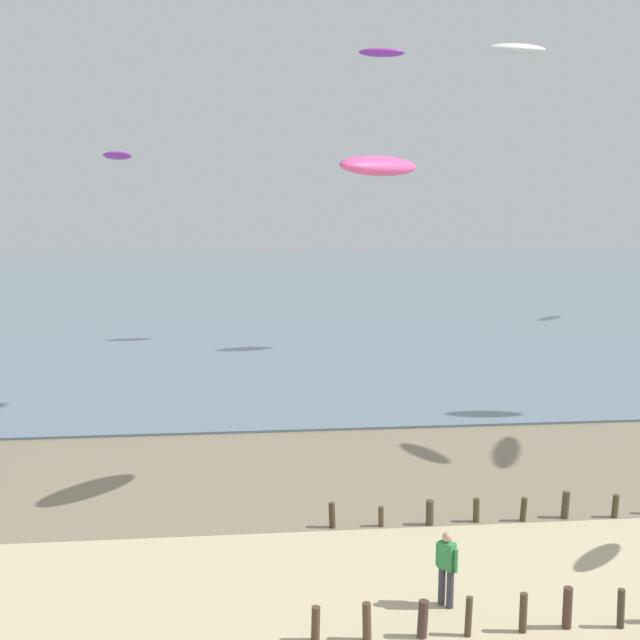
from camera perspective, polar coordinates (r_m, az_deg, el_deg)
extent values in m
cube|color=#84755B|center=(27.35, 2.12, -10.15)|extent=(120.00, 8.74, 0.01)
cube|color=slate|center=(65.59, -2.48, 1.71)|extent=(160.00, 70.00, 0.10)
cylinder|color=#4A3625|center=(18.24, -0.29, -19.69)|extent=(0.19, 0.20, 0.75)
cylinder|color=#4B3B27|center=(18.27, 3.16, -19.55)|extent=(0.20, 0.20, 0.81)
cylinder|color=#44302B|center=(18.47, 6.91, -19.28)|extent=(0.24, 0.21, 0.80)
cylinder|color=#463929|center=(18.64, 9.93, -18.99)|extent=(0.17, 0.17, 0.85)
cylinder|color=#473829|center=(18.98, 13.47, -18.54)|extent=(0.16, 0.17, 0.85)
cylinder|color=#4B3228|center=(19.33, 16.25, -18.03)|extent=(0.21, 0.22, 0.91)
cylinder|color=#3D392A|center=(19.68, 19.52, -17.76)|extent=(0.18, 0.16, 0.85)
cylinder|color=#403023|center=(23.26, 0.82, -12.96)|extent=(0.20, 0.19, 0.70)
cylinder|color=#483B29|center=(23.41, 4.11, -13.01)|extent=(0.16, 0.17, 0.57)
cylinder|color=#433D2A|center=(23.60, 7.37, -12.69)|extent=(0.22, 0.23, 0.70)
cylinder|color=#413D28|center=(23.98, 10.43, -12.43)|extent=(0.19, 0.19, 0.68)
cylinder|color=#3E3922|center=(24.30, 13.49, -12.24)|extent=(0.18, 0.19, 0.68)
cylinder|color=#403C28|center=(24.77, 16.13, -11.82)|extent=(0.24, 0.23, 0.76)
cylinder|color=#423C27|center=(25.23, 19.19, -11.70)|extent=(0.19, 0.18, 0.66)
cylinder|color=#383842|center=(19.59, 8.72, -17.37)|extent=(0.16, 0.16, 0.88)
cylinder|color=#383842|center=(19.70, 8.17, -17.19)|extent=(0.16, 0.16, 0.88)
cube|color=#338C4C|center=(19.32, 8.50, -15.33)|extent=(0.40, 0.42, 0.60)
sphere|color=tan|center=(19.14, 8.53, -14.19)|extent=(0.22, 0.22, 0.22)
cylinder|color=#338C4C|center=(19.21, 9.10, -15.65)|extent=(0.09, 0.09, 0.52)
cylinder|color=#338C4C|center=(19.46, 7.90, -15.28)|extent=(0.09, 0.09, 0.52)
ellipsoid|color=#E54C99|center=(23.98, 4.01, 10.28)|extent=(3.20, 3.22, 0.75)
ellipsoid|color=white|center=(45.34, 13.11, 17.31)|extent=(3.18, 1.55, 0.66)
ellipsoid|color=purple|center=(38.51, -13.44, 10.68)|extent=(1.88, 2.03, 0.50)
ellipsoid|color=purple|center=(46.93, 4.16, 17.45)|extent=(2.54, 1.04, 0.57)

